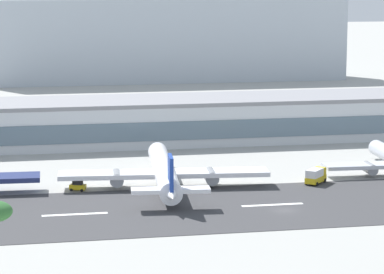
# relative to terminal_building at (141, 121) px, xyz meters

# --- Properties ---
(ground_plane) EXTENTS (1400.00, 1400.00, 0.00)m
(ground_plane) POSITION_rel_terminal_building_xyz_m (15.71, -77.40, -5.73)
(ground_plane) COLOR #9E9E99
(runway_strip) EXTENTS (800.00, 35.59, 0.08)m
(runway_strip) POSITION_rel_terminal_building_xyz_m (15.71, -72.93, -5.69)
(runway_strip) COLOR #38383A
(runway_strip) RESTS_ON ground_plane
(runway_centreline_dash_3) EXTENTS (12.00, 1.20, 0.01)m
(runway_centreline_dash_3) POSITION_rel_terminal_building_xyz_m (-22.65, -72.93, -5.64)
(runway_centreline_dash_3) COLOR white
(runway_centreline_dash_3) RESTS_ON runway_strip
(runway_centreline_dash_4) EXTENTS (12.00, 1.20, 0.01)m
(runway_centreline_dash_4) POSITION_rel_terminal_building_xyz_m (14.72, -72.93, -5.64)
(runway_centreline_dash_4) COLOR white
(runway_centreline_dash_4) RESTS_ON runway_strip
(terminal_building) EXTENTS (177.48, 23.94, 11.44)m
(terminal_building) POSITION_rel_terminal_building_xyz_m (0.00, 0.00, 0.00)
(terminal_building) COLOR silver
(terminal_building) RESTS_ON ground_plane
(distant_hotel_block) EXTENTS (148.34, 24.53, 33.93)m
(distant_hotel_block) POSITION_rel_terminal_building_xyz_m (31.37, 144.27, 11.24)
(distant_hotel_block) COLOR #A8B2BC
(distant_hotel_block) RESTS_ON ground_plane
(airliner_navy_tail_gate_1) EXTENTS (43.63, 49.04, 10.25)m
(airliner_navy_tail_gate_1) POSITION_rel_terminal_building_xyz_m (-3.07, -54.90, -2.46)
(airliner_navy_tail_gate_1) COLOR white
(airliner_navy_tail_gate_1) RESTS_ON ground_plane
(service_baggage_tug_0) EXTENTS (3.57, 2.83, 2.20)m
(service_baggage_tug_0) POSITION_rel_terminal_building_xyz_m (-20.63, -53.50, -4.68)
(service_baggage_tug_0) COLOR gold
(service_baggage_tug_0) RESTS_ON ground_plane
(service_box_truck_1) EXTENTS (5.79, 6.07, 3.25)m
(service_box_truck_1) POSITION_rel_terminal_building_xyz_m (28.79, -56.68, -3.94)
(service_box_truck_1) COLOR gold
(service_box_truck_1) RESTS_ON ground_plane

